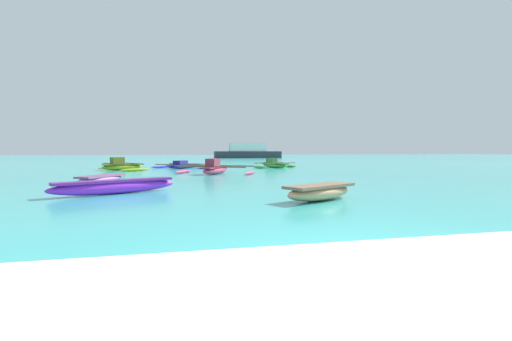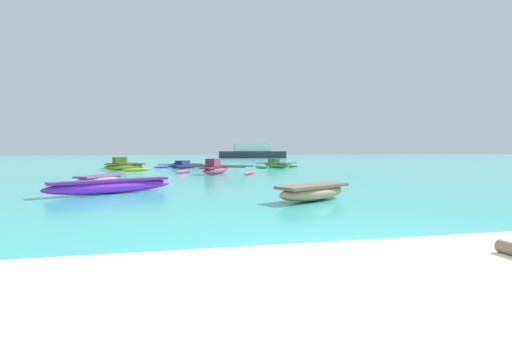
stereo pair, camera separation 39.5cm
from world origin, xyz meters
TOP-DOWN VIEW (x-y plane):
  - ground_plane at (0.00, 0.00)m, footprint 240.00×240.00m
  - moored_boat_0 at (-0.38, 17.36)m, footprint 4.92×3.88m
  - moored_boat_1 at (-4.50, 8.42)m, footprint 3.81×2.32m
  - moored_boat_2 at (-6.60, 22.95)m, footprint 3.96×4.66m
  - moored_boat_3 at (-2.19, 24.69)m, footprint 5.27×4.89m
  - moored_boat_4 at (5.19, 24.02)m, footprint 3.83×3.09m
  - moored_boat_5 at (-5.84, 12.70)m, footprint 1.88×2.70m
  - moored_boat_6 at (1.40, 5.62)m, footprint 2.59×1.88m
  - distant_ferry at (10.61, 62.83)m, footprint 13.08×2.88m

SIDE VIEW (x-z plane):
  - ground_plane at x=0.00m, z-range 0.00..0.00m
  - moored_boat_5 at x=-5.84m, z-range 0.02..0.36m
  - moored_boat_3 at x=-2.19m, z-range -0.11..0.52m
  - moored_boat_6 at x=1.40m, z-range 0.03..0.48m
  - moored_boat_1 at x=-4.50m, z-range 0.03..0.49m
  - moored_boat_4 at x=5.19m, z-range -0.14..0.66m
  - moored_boat_0 at x=-0.38m, z-range -0.16..0.78m
  - moored_boat_2 at x=-6.60m, z-range -0.16..0.79m
  - distant_ferry at x=10.61m, z-range -0.27..2.61m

